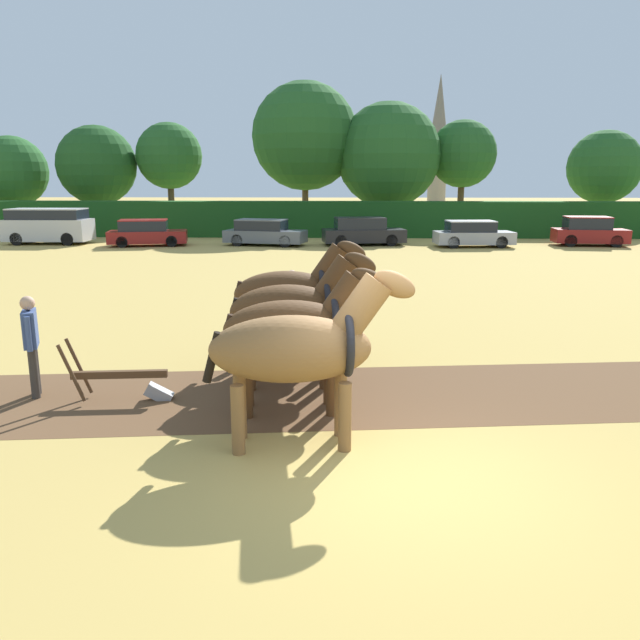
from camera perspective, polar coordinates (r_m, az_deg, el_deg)
ground_plane at (r=8.08m, az=7.90°, el=-13.66°), size 240.00×240.00×0.00m
plowed_furrow_strip at (r=11.38m, az=-25.26°, el=-6.83°), size 28.82×6.11×0.01m
hedgerow at (r=40.04m, az=3.24°, el=9.19°), size 57.74×1.80×2.22m
tree_far_left at (r=49.23m, az=-26.35°, el=12.07°), size 4.84×4.84×6.53m
tree_left at (r=47.39m, az=-19.74°, el=13.17°), size 5.44×5.44×7.26m
tree_center_left at (r=46.38m, az=-13.63°, el=14.36°), size 4.58×4.58×7.48m
tree_center at (r=44.91m, az=-1.39°, el=16.44°), size 7.37×7.37×10.16m
tree_center_right at (r=44.40m, az=6.29°, el=14.75°), size 7.12×7.12×8.75m
tree_right at (r=45.56m, az=12.92°, el=14.56°), size 4.59×4.59×7.59m
tree_far_right at (r=47.24m, az=24.56°, el=12.59°), size 4.86×4.86×6.82m
church_spire at (r=78.35m, az=10.78°, el=15.89°), size 2.41×2.41×15.62m
draft_horse_lead_left at (r=8.36m, az=-1.88°, el=-2.56°), size 2.92×1.18×2.49m
draft_horse_lead_right at (r=9.62m, az=-2.25°, el=-0.82°), size 2.69×1.16×2.34m
draft_horse_trail_left at (r=10.87m, az=-2.45°, el=0.89°), size 2.71×1.19×2.43m
draft_horse_trail_right at (r=12.13m, az=-2.63°, el=2.45°), size 2.72×1.14×2.51m
plow at (r=10.79m, az=-17.12°, el=-5.39°), size 1.79×0.52×1.13m
farmer_at_plow at (r=11.39m, az=-24.91°, el=-1.54°), size 0.37×0.64×1.72m
farmer_beside_team at (r=13.92m, az=-2.56°, el=1.79°), size 0.39×0.60×1.62m
parked_van at (r=38.72m, az=-23.59°, el=7.91°), size 4.62×2.06×1.98m
parked_car_left at (r=35.79m, az=-15.57°, el=7.65°), size 4.45×2.56×1.44m
parked_car_center_left at (r=34.86m, az=-5.13°, el=7.95°), size 4.66×2.59×1.43m
parked_car_center at (r=34.97m, az=3.90°, el=8.05°), size 4.71×2.49×1.53m
parked_car_center_right at (r=34.92m, az=13.79°, el=7.63°), size 4.26×2.01×1.41m
parked_car_right at (r=37.58m, az=23.38°, el=7.41°), size 3.96×2.10×1.59m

